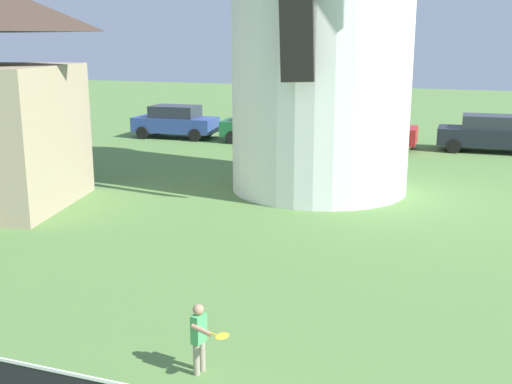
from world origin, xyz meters
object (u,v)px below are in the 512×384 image
Objects in this scene: parked_car_blue at (175,121)px; parked_car_red at (366,130)px; parked_car_black at (492,133)px; player_far at (200,335)px; parked_car_green at (264,125)px.

parked_car_red is (9.29, 0.06, 0.00)m from parked_car_blue.
parked_car_black is at bearing 11.22° from parked_car_red.
parked_car_red is at bearing 0.39° from parked_car_blue.
parked_car_blue is 0.90× the size of parked_car_black.
player_far is 0.26× the size of parked_car_blue.
player_far is 21.52m from parked_car_black.
parked_car_blue is 14.52m from parked_car_black.
parked_car_red is (-1.48, 20.16, 0.21)m from player_far.
player_far is 0.24× the size of parked_car_red.
parked_car_blue is (-10.76, 20.10, 0.20)m from player_far.
parked_car_green is at bearing 2.85° from parked_car_blue.
parked_car_blue and parked_car_black have the same top height.
player_far is at bearing -99.95° from parked_car_black.
parked_car_blue is 0.93× the size of parked_car_red.
parked_car_blue is 9.29m from parked_car_red.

